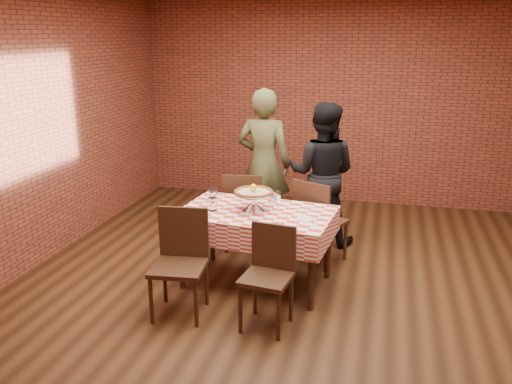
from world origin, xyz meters
TOP-DOWN VIEW (x-y plane):
  - ground at (0.00, 0.00)m, footprint 6.00×6.00m
  - back_wall at (0.00, 3.00)m, footprint 5.50×0.00m
  - table at (-0.36, 0.03)m, footprint 1.53×1.01m
  - tablecloth at (-0.36, 0.03)m, footprint 1.57×1.05m
  - pizza_stand at (-0.39, 0.05)m, footprint 0.48×0.48m
  - pizza at (-0.39, 0.05)m, footprint 0.47×0.47m
  - lemon at (-0.39, 0.05)m, footprint 0.08×0.08m
  - water_glass_left at (-0.77, -0.07)m, footprint 0.09×0.09m
  - water_glass_right at (-0.86, 0.22)m, footprint 0.09×0.09m
  - side_plate at (0.14, -0.10)m, footprint 0.17×0.17m
  - sweetener_packet_a at (0.25, -0.24)m, footprint 0.05×0.04m
  - sweetener_packet_b at (0.28, -0.18)m, footprint 0.06×0.05m
  - condiment_caddy at (-0.24, 0.32)m, footprint 0.11×0.11m
  - chair_near_left at (-0.86, -0.74)m, footprint 0.50×0.50m
  - chair_near_right at (-0.07, -0.77)m, footprint 0.44×0.44m
  - chair_far_left at (-0.71, 0.89)m, footprint 0.49×0.49m
  - chair_far_right at (0.19, 0.71)m, footprint 0.61×0.61m
  - diner_olive at (-0.60, 1.35)m, footprint 0.68×0.47m
  - diner_black at (0.11, 1.31)m, footprint 0.86×0.69m

SIDE VIEW (x-z plane):
  - ground at x=0.00m, z-range 0.00..0.00m
  - table at x=-0.36m, z-range 0.00..0.75m
  - chair_near_right at x=-0.07m, z-range 0.00..0.87m
  - chair_far_left at x=-0.71m, z-range 0.00..0.92m
  - chair_near_left at x=-0.86m, z-range 0.00..0.94m
  - chair_far_right at x=0.19m, z-range 0.00..0.94m
  - tablecloth at x=-0.36m, z-range 0.51..0.76m
  - sweetener_packet_a at x=0.25m, z-range 0.76..0.76m
  - sweetener_packet_b at x=0.28m, z-range 0.76..0.76m
  - side_plate at x=0.14m, z-range 0.76..0.77m
  - condiment_caddy at x=-0.24m, z-range 0.76..0.88m
  - water_glass_left at x=-0.77m, z-range 0.76..0.89m
  - water_glass_right at x=-0.86m, z-range 0.76..0.89m
  - diner_black at x=0.11m, z-range 0.00..1.67m
  - pizza_stand at x=-0.39m, z-range 0.76..0.93m
  - diner_olive at x=-0.60m, z-range 0.00..1.81m
  - pizza at x=-0.39m, z-range 0.92..0.95m
  - lemon at x=-0.39m, z-range 0.94..1.02m
  - back_wall at x=0.00m, z-range -1.30..4.20m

